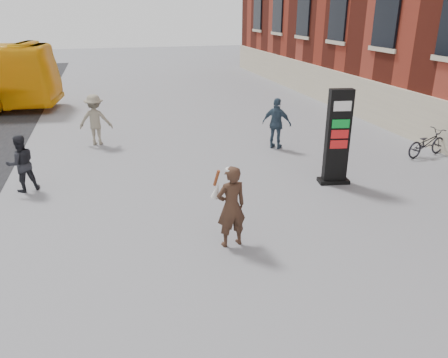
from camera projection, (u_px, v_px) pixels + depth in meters
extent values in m
plane|color=#9E9EA3|center=(205.00, 233.00, 9.97)|extent=(100.00, 100.00, 0.00)
cube|color=beige|center=(404.00, 113.00, 17.30)|extent=(0.18, 44.00, 1.80)
cube|color=black|center=(337.00, 138.00, 12.35)|extent=(0.70, 0.38, 2.74)
cube|color=black|center=(333.00, 181.00, 12.84)|extent=(0.94, 0.58, 0.11)
cube|color=white|center=(341.00, 105.00, 12.01)|extent=(0.54, 0.39, 0.27)
cube|color=#077322|center=(339.00, 122.00, 12.19)|extent=(0.54, 0.39, 0.24)
cube|color=#A01314|center=(338.00, 133.00, 12.30)|extent=(0.54, 0.39, 0.24)
cube|color=#A01314|center=(337.00, 143.00, 12.41)|extent=(0.54, 0.39, 0.24)
imported|color=black|center=(231.00, 207.00, 9.17)|extent=(0.72, 0.54, 1.81)
cylinder|color=white|center=(231.00, 170.00, 8.87)|extent=(0.25, 0.25, 0.06)
cone|color=white|center=(235.00, 186.00, 9.36)|extent=(0.26, 0.28, 0.44)
cylinder|color=brown|center=(235.00, 175.00, 9.26)|extent=(0.14, 0.16, 0.37)
cone|color=white|center=(217.00, 190.00, 9.19)|extent=(0.27, 0.26, 0.44)
cylinder|color=brown|center=(217.00, 178.00, 9.10)|extent=(0.16, 0.14, 0.37)
imported|color=#222329|center=(21.00, 164.00, 12.01)|extent=(0.94, 0.85, 1.60)
imported|color=gray|center=(95.00, 120.00, 16.09)|extent=(1.31, 0.90, 1.87)
imported|color=#35495C|center=(277.00, 124.00, 15.65)|extent=(1.11, 1.04, 1.84)
imported|color=black|center=(427.00, 143.00, 14.98)|extent=(1.86, 1.01, 0.93)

